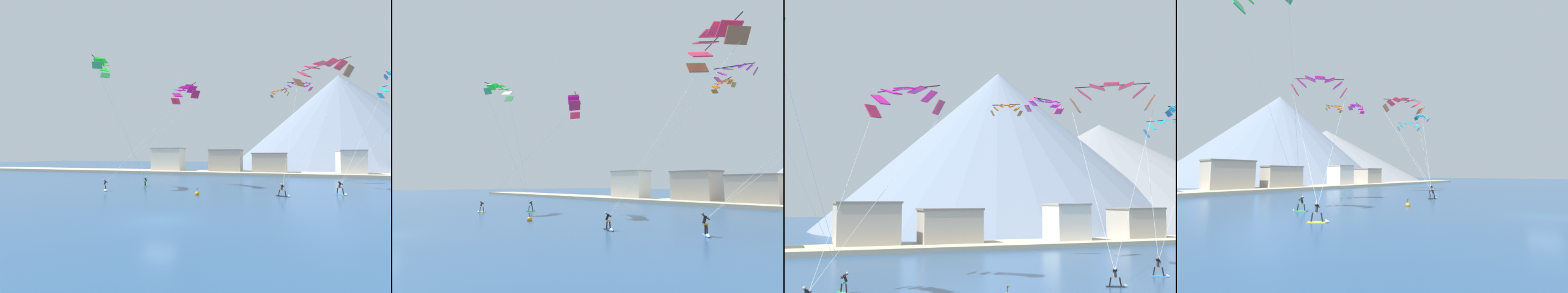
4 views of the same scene
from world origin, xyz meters
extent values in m
plane|color=navy|center=(0.00, 0.00, 0.00)|extent=(400.00, 400.00, 0.00)
cube|color=#33B266|center=(-11.45, 19.41, 0.04)|extent=(0.91, 1.50, 0.07)
cylinder|color=black|center=(-11.31, 19.04, 0.40)|extent=(0.18, 0.25, 0.68)
cylinder|color=black|center=(-11.59, 19.78, 0.40)|extent=(0.18, 0.25, 0.68)
cube|color=#33B266|center=(-11.45, 19.41, 0.78)|extent=(0.34, 0.30, 0.12)
cylinder|color=black|center=(-11.36, 19.44, 1.09)|extent=(0.44, 0.32, 0.58)
cylinder|color=black|center=(-11.42, 19.30, 1.25)|extent=(0.48, 0.24, 0.37)
cylinder|color=black|center=(-11.49, 19.51, 1.25)|extent=(0.48, 0.24, 0.37)
cylinder|color=black|center=(-11.62, 19.34, 1.22)|extent=(0.21, 0.50, 0.03)
sphere|color=beige|center=(-11.23, 19.49, 1.44)|extent=(0.21, 0.21, 0.21)
cone|color=white|center=(-11.75, 20.23, 0.10)|extent=(0.44, 0.41, 0.36)
cube|color=yellow|center=(-14.34, 13.30, 0.04)|extent=(1.20, 1.42, 0.07)
cylinder|color=#231E28|center=(-14.57, 13.62, 0.41)|extent=(0.23, 0.25, 0.69)
cylinder|color=#231E28|center=(-14.10, 12.98, 0.41)|extent=(0.23, 0.25, 0.69)
cube|color=white|center=(-14.34, 13.30, 0.80)|extent=(0.37, 0.35, 0.12)
cylinder|color=#231E28|center=(-14.40, 13.25, 1.11)|extent=(0.41, 0.38, 0.59)
cylinder|color=#231E28|center=(-14.38, 13.40, 1.28)|extent=(0.45, 0.36, 0.38)
cylinder|color=#231E28|center=(-14.25, 13.22, 1.28)|extent=(0.45, 0.36, 0.38)
cylinder|color=black|center=(-14.17, 13.42, 1.25)|extent=(0.33, 0.44, 0.03)
sphere|color=tan|center=(-14.49, 13.19, 1.48)|extent=(0.21, 0.21, 0.21)
cone|color=white|center=(-13.82, 12.59, 0.10)|extent=(0.47, 0.45, 0.36)
cube|color=#337FDB|center=(15.94, 18.71, 0.04)|extent=(1.23, 1.40, 0.07)
cylinder|color=black|center=(15.70, 19.03, 0.45)|extent=(0.26, 0.28, 0.77)
cylinder|color=black|center=(16.19, 18.40, 0.45)|extent=(0.26, 0.28, 0.77)
cube|color=orange|center=(15.94, 18.71, 0.87)|extent=(0.41, 0.39, 0.12)
cylinder|color=black|center=(15.88, 18.67, 1.22)|extent=(0.45, 0.42, 0.65)
cylinder|color=black|center=(15.88, 18.82, 1.40)|extent=(0.49, 0.41, 0.42)
cylinder|color=black|center=(16.04, 18.63, 1.40)|extent=(0.49, 0.41, 0.42)
cylinder|color=black|center=(16.10, 18.84, 1.37)|extent=(0.35, 0.43, 0.03)
sphere|color=brown|center=(15.79, 18.59, 1.63)|extent=(0.23, 0.23, 0.23)
cone|color=white|center=(16.48, 18.03, 0.10)|extent=(0.47, 0.46, 0.36)
cube|color=black|center=(9.00, 15.11, 0.04)|extent=(1.49, 1.00, 0.07)
cylinder|color=black|center=(8.64, 15.28, 0.41)|extent=(0.25, 0.20, 0.68)
cylinder|color=black|center=(9.36, 14.95, 0.41)|extent=(0.25, 0.20, 0.68)
cube|color=orange|center=(9.00, 15.11, 0.78)|extent=(0.32, 0.35, 0.12)
cylinder|color=black|center=(8.96, 15.03, 1.09)|extent=(0.35, 0.44, 0.58)
cylinder|color=black|center=(8.90, 15.17, 1.26)|extent=(0.28, 0.48, 0.37)
cylinder|color=black|center=(9.10, 15.07, 1.26)|extent=(0.28, 0.48, 0.37)
cylinder|color=black|center=(9.08, 15.28, 1.23)|extent=(0.49, 0.25, 0.03)
sphere|color=beige|center=(8.90, 14.90, 1.45)|extent=(0.21, 0.21, 0.21)
cone|color=white|center=(9.79, 14.75, 0.10)|extent=(0.42, 0.45, 0.36)
cube|color=#3DA85F|center=(-16.92, 14.49, 18.31)|extent=(1.62, 0.97, 1.05)
cube|color=#1FE52E|center=(-17.07, 15.09, 19.08)|extent=(1.71, 1.25, 0.90)
cube|color=#1FE52E|center=(-17.34, 15.90, 19.59)|extent=(1.75, 1.44, 0.64)
cube|color=#1FE52E|center=(-17.70, 16.81, 19.77)|extent=(1.76, 1.52, 0.29)
cube|color=#1FE52E|center=(-18.09, 17.70, 19.59)|extent=(1.73, 1.54, 0.64)
cube|color=#1FE52E|center=(-18.47, 18.46, 19.08)|extent=(1.65, 1.45, 0.90)
cube|color=#3DA85F|center=(-18.79, 18.99, 18.31)|extent=(1.53, 1.24, 1.05)
cylinder|color=black|center=(-18.31, 16.55, 19.85)|extent=(1.48, 4.83, 0.10)
cylinder|color=silver|center=(-14.25, 16.82, 9.54)|extent=(5.31, 5.09, 16.64)
cylinder|color=silver|center=(-15.26, 19.25, 9.54)|extent=(7.32, 0.22, 16.64)
cube|color=#CA224E|center=(-8.64, 25.32, 14.60)|extent=(1.67, 1.56, 1.29)
cube|color=#D81097|center=(-8.10, 24.71, 15.55)|extent=(1.88, 1.78, 1.08)
cube|color=#D81097|center=(-7.30, 23.96, 16.16)|extent=(1.98, 1.94, 0.75)
cube|color=#D81097|center=(-6.36, 23.16, 16.38)|extent=(1.97, 2.01, 0.32)
cube|color=#D81097|center=(-5.38, 22.41, 16.16)|extent=(1.89, 2.00, 0.75)
cube|color=#D81097|center=(-4.49, 21.79, 15.55)|extent=(1.70, 1.92, 1.08)
cube|color=#CA224E|center=(-3.78, 21.39, 14.60)|extent=(1.41, 1.75, 1.29)
cylinder|color=black|center=(-5.93, 23.69, 16.47)|extent=(4.51, 4.75, 0.10)
cylinder|color=silver|center=(-11.49, 19.48, 7.64)|extent=(5.40, 12.15, 12.80)
cylinder|color=silver|center=(-8.85, 17.34, 7.64)|extent=(10.68, 7.89, 12.80)
cube|color=#267FBB|center=(24.84, 31.55, 14.72)|extent=(1.37, 1.23, 1.05)
cube|color=#12E9F1|center=(25.24, 31.04, 15.50)|extent=(1.53, 1.43, 0.89)
cube|color=#12E9F1|center=(25.82, 30.39, 16.02)|extent=(1.62, 1.57, 0.61)
cylinder|color=silver|center=(20.41, 25.28, 7.81)|extent=(8.66, 12.92, 12.90)
cylinder|color=silver|center=(22.37, 23.40, 7.81)|extent=(12.57, 9.16, 12.90)
cube|color=#A35934|center=(11.91, 25.84, 16.38)|extent=(2.03, 2.19, 1.41)
cube|color=#ED2A50|center=(12.65, 25.24, 17.46)|extent=(2.29, 2.40, 1.15)
cube|color=#ED2A50|center=(13.66, 24.49, 18.16)|extent=(2.43, 2.55, 0.75)
cube|color=#ED2A50|center=(14.83, 23.68, 18.40)|extent=(2.43, 2.60, 0.27)
cube|color=#ED2A50|center=(16.01, 22.90, 18.16)|extent=(2.35, 2.59, 0.75)
cube|color=#ED2A50|center=(17.07, 22.23, 17.46)|extent=(2.14, 2.50, 1.15)
cube|color=#A35934|center=(17.90, 21.76, 16.38)|extent=(1.83, 2.32, 1.41)
cylinder|color=black|center=(15.36, 24.47, 18.47)|extent=(5.95, 4.72, 0.10)
cylinder|color=silver|center=(10.37, 20.67, 8.49)|extent=(2.62, 10.81, 14.53)
cylinder|color=silver|center=(13.63, 18.45, 8.49)|extent=(9.15, 6.37, 14.53)
cube|color=#CA418F|center=(14.63, 34.47, 17.33)|extent=(0.97, 1.15, 0.95)
cube|color=#DA28DA|center=(14.07, 34.23, 17.93)|extent=(1.09, 1.19, 0.85)
cube|color=#DA28DA|center=(13.34, 34.02, 18.32)|extent=(1.11, 1.22, 0.65)
cube|color=#DA28DA|center=(12.51, 33.86, 18.45)|extent=(1.05, 1.23, 0.39)
cube|color=#DA28DA|center=(11.67, 33.76, 18.32)|extent=(0.95, 1.23, 0.65)
cube|color=#DA28DA|center=(10.91, 33.75, 17.93)|extent=(0.77, 1.22, 0.85)
cube|color=#CA418F|center=(10.30, 33.81, 17.33)|extent=(0.65, 1.19, 0.95)
cylinder|color=black|center=(12.58, 33.38, 18.33)|extent=(4.24, 1.86, 0.10)
cube|color=#175592|center=(23.73, 26.10, 16.28)|extent=(0.64, 1.05, 0.77)
cube|color=#2AE3F0|center=(24.20, 26.03, 16.77)|extent=(0.82, 1.09, 0.70)
cube|color=olive|center=(7.65, 38.17, 17.24)|extent=(0.84, 0.90, 0.78)
cube|color=orange|center=(8.01, 37.92, 17.76)|extent=(0.96, 0.97, 0.72)
cube|color=orange|center=(8.54, 37.66, 18.10)|extent=(0.98, 1.02, 0.57)
cube|color=orange|center=(9.16, 37.44, 18.21)|extent=(0.93, 1.04, 0.34)
cube|color=orange|center=(9.81, 37.27, 18.10)|extent=(0.85, 1.04, 0.57)
cube|color=orange|center=(10.39, 37.19, 17.76)|extent=(0.69, 1.01, 0.72)
cube|color=olive|center=(10.82, 37.20, 17.24)|extent=(0.47, 0.96, 0.78)
cylinder|color=black|center=(9.27, 37.80, 18.32)|extent=(2.93, 1.88, 0.10)
sphere|color=orange|center=(-1.05, 13.23, 0.15)|extent=(0.56, 0.56, 0.56)
cylinder|color=black|center=(-1.05, 13.23, 0.65)|extent=(0.04, 0.04, 0.44)
cube|color=orange|center=(-0.96, 13.23, 0.83)|extent=(0.18, 0.01, 0.12)
cube|color=#BCAD8E|center=(0.00, 51.22, 0.35)|extent=(180.00, 10.00, 0.70)
cube|color=silver|center=(25.39, 52.37, 2.98)|extent=(5.50, 5.53, 5.96)
cube|color=#9D9992|center=(25.39, 52.37, 6.11)|extent=(5.72, 5.75, 0.30)
cube|color=#B7AD9E|center=(-4.86, 53.91, 3.16)|extent=(8.57, 6.05, 6.31)
cube|color=gray|center=(-4.86, 53.91, 6.46)|extent=(8.91, 6.30, 0.30)
cube|color=#B7AD9E|center=(6.76, 52.65, 2.66)|extent=(8.65, 4.39, 5.33)
cube|color=gray|center=(6.76, 52.65, 5.48)|extent=(8.99, 4.57, 0.30)
cube|color=silver|center=(-21.81, 53.00, 3.44)|extent=(8.89, 4.72, 6.88)
cube|color=#99958B|center=(-21.81, 53.00, 7.03)|extent=(9.24, 4.91, 0.30)
cone|color=slate|center=(33.00, 99.20, 18.82)|extent=(87.39, 87.39, 37.64)
camera|label=1|loc=(8.26, -17.82, 4.82)|focal=24.00mm
camera|label=2|loc=(28.11, -3.66, 3.93)|focal=28.00mm
camera|label=3|loc=(-16.00, -22.28, 6.88)|focal=50.00mm
camera|label=4|loc=(-27.69, -3.31, 3.81)|focal=24.00mm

